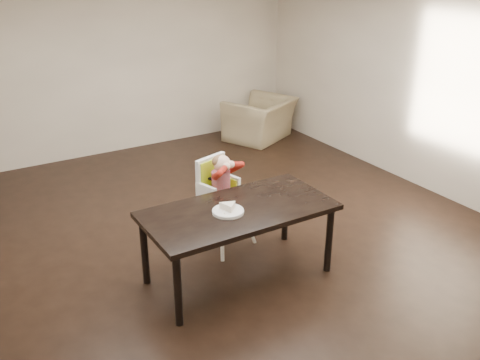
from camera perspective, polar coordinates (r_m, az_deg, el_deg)
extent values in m
plane|color=black|center=(5.94, -0.94, -6.76)|extent=(7.00, 7.00, 0.00)
cube|color=#BEB19E|center=(8.50, -13.26, 11.77)|extent=(6.00, 0.02, 2.70)
cube|color=#BEB19E|center=(7.31, 20.01, 9.12)|extent=(0.02, 7.00, 2.70)
cube|color=black|center=(5.03, -0.15, -3.30)|extent=(1.80, 0.90, 0.05)
cylinder|color=black|center=(4.61, -6.65, -11.62)|extent=(0.07, 0.07, 0.70)
cylinder|color=black|center=(5.37, 9.48, -6.31)|extent=(0.07, 0.07, 0.70)
cylinder|color=black|center=(5.19, -10.14, -7.48)|extent=(0.07, 0.07, 0.70)
cylinder|color=black|center=(5.88, 4.85, -3.29)|extent=(0.07, 0.07, 0.70)
cylinder|color=white|center=(5.56, -1.92, -5.74)|extent=(0.05, 0.05, 0.55)
cylinder|color=white|center=(5.81, 0.79, -4.34)|extent=(0.05, 0.05, 0.55)
cylinder|color=white|center=(5.81, -4.74, -4.45)|extent=(0.05, 0.05, 0.55)
cylinder|color=white|center=(6.05, -2.02, -3.16)|extent=(0.05, 0.05, 0.55)
cube|color=white|center=(5.68, -2.01, -1.94)|extent=(0.48, 0.45, 0.05)
cube|color=#B4D31B|center=(5.67, -2.02, -1.62)|extent=(0.39, 0.37, 0.03)
cube|color=white|center=(5.69, -3.15, 0.58)|extent=(0.39, 0.16, 0.41)
cube|color=#B4D31B|center=(5.67, -2.94, 0.41)|extent=(0.33, 0.11, 0.38)
cube|color=black|center=(5.58, -2.87, 0.01)|extent=(0.08, 0.18, 0.02)
cube|color=black|center=(5.67, -1.95, 0.40)|extent=(0.08, 0.18, 0.02)
cylinder|color=red|center=(5.61, -2.04, -0.25)|extent=(0.28, 0.28, 0.27)
sphere|color=beige|center=(5.51, -1.92, 1.76)|extent=(0.22, 0.22, 0.18)
ellipsoid|color=brown|center=(5.52, -2.11, 2.02)|extent=(0.22, 0.22, 0.14)
sphere|color=beige|center=(5.42, -1.46, 1.46)|extent=(0.10, 0.10, 0.08)
sphere|color=beige|center=(5.47, -0.96, 1.67)|extent=(0.10, 0.10, 0.08)
cylinder|color=white|center=(4.93, -1.28, -3.39)|extent=(0.38, 0.38, 0.02)
torus|color=white|center=(4.93, -1.29, -3.26)|extent=(0.38, 0.38, 0.01)
imported|color=tan|center=(9.03, 2.15, 7.21)|extent=(1.24, 1.07, 0.92)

